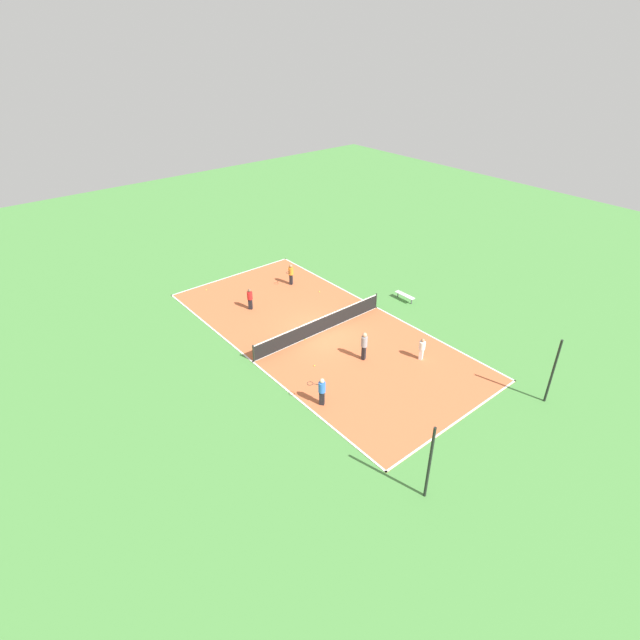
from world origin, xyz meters
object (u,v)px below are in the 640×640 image
tennis_ball_midcourt (319,292)px  tennis_ball_right_alley (314,366)px  tennis_net (320,325)px  player_coach_red (250,298)px  player_near_blue (322,390)px  tennis_ball_left_sideline (206,290)px  bench (405,296)px  player_baseline_gray (364,344)px  player_far_white (422,348)px  fence_post_back_left (553,372)px  player_center_orange (291,273)px  fence_post_back_right (430,463)px  tennis_ball_far_baseline (305,339)px

tennis_ball_midcourt → tennis_ball_right_alley: bearing=48.7°
tennis_net → player_coach_red: 5.52m
player_near_blue → tennis_ball_left_sideline: size_ratio=23.39×
bench → player_baseline_gray: player_baseline_gray is taller
player_far_white → tennis_ball_right_alley: bearing=122.3°
player_far_white → bench: bearing=24.9°
player_baseline_gray → tennis_ball_midcourt: size_ratio=25.90×
player_near_blue → player_baseline_gray: bearing=-109.9°
tennis_net → tennis_ball_right_alley: 3.63m
tennis_ball_right_alley → fence_post_back_left: 12.25m
player_coach_red → fence_post_back_left: size_ratio=0.41×
player_far_white → tennis_ball_left_sideline: (5.32, -15.47, -0.73)m
tennis_ball_left_sideline → fence_post_back_left: 23.18m
player_center_orange → tennis_ball_right_alley: (5.11, 9.02, -0.86)m
player_baseline_gray → tennis_ball_left_sideline: player_baseline_gray is taller
player_coach_red → fence_post_back_left: (-6.37, 17.55, 0.98)m
tennis_ball_right_alley → fence_post_back_left: size_ratio=0.02×
tennis_net → player_far_white: bearing=113.9°
tennis_ball_midcourt → bench: bearing=128.8°
tennis_net → player_center_orange: player_center_orange is taller
fence_post_back_right → bench: bearing=-135.0°
fence_post_back_right → player_far_white: bearing=-138.4°
tennis_ball_left_sideline → fence_post_back_right: 22.07m
tennis_ball_midcourt → fence_post_back_left: size_ratio=0.02×
player_near_blue → fence_post_back_right: 7.09m
tennis_ball_midcourt → tennis_ball_far_baseline: bearing=42.6°
player_coach_red → fence_post_back_right: bearing=128.5°
fence_post_back_right → tennis_ball_midcourt: bearing=-116.0°
player_center_orange → fence_post_back_left: bearing=60.3°
bench → player_coach_red: (8.88, -5.76, 0.48)m
player_center_orange → tennis_ball_right_alley: size_ratio=23.11×
bench → player_coach_red: player_coach_red is taller
tennis_ball_midcourt → tennis_ball_right_alley: 8.96m
bench → fence_post_back_left: fence_post_back_left is taller
tennis_ball_left_sideline → bench: bearing=134.3°
player_coach_red → player_center_orange: (-4.31, -1.23, 0.05)m
player_baseline_gray → fence_post_back_right: bearing=36.8°
fence_post_back_left → tennis_ball_far_baseline: bearing=-64.2°
player_coach_red → tennis_ball_left_sideline: (0.98, -4.35, -0.81)m
bench → player_near_blue: (11.43, 4.78, 0.54)m
bench → player_far_white: size_ratio=1.14×
tennis_net → tennis_ball_right_alley: (2.53, 2.56, -0.51)m
player_baseline_gray → bench: bearing=-179.3°
player_far_white → tennis_ball_midcourt: size_ratio=20.10×
tennis_ball_left_sideline → fence_post_back_right: (1.95, 21.91, 1.79)m
player_near_blue → bench: bearing=-106.3°
player_far_white → player_coach_red: size_ratio=0.91×
tennis_ball_midcourt → fence_post_back_left: (-1.26, 16.50, 1.79)m
player_coach_red → tennis_ball_left_sideline: 4.54m
tennis_net → player_baseline_gray: player_baseline_gray is taller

